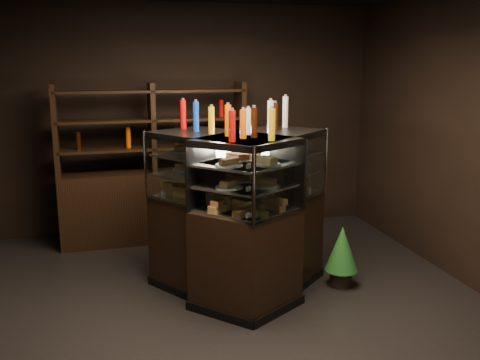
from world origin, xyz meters
name	(u,v)px	position (x,y,z in m)	size (l,w,h in m)	color
ground	(225,303)	(0.00, 0.00, 0.00)	(5.00, 5.00, 0.00)	black
room_shell	(224,97)	(0.00, 0.00, 1.94)	(5.02, 5.02, 3.01)	black
display_case	(242,242)	(0.21, 0.22, 0.53)	(1.86, 1.62, 1.59)	black
food_display	(242,176)	(0.21, 0.21, 1.19)	(1.37, 1.18, 0.48)	#C07A45
bottles_top	(242,119)	(0.21, 0.22, 1.72)	(1.19, 1.04, 0.30)	silver
potted_conifer	(342,248)	(1.24, 0.14, 0.41)	(0.33, 0.33, 0.72)	black
back_shelving	(155,194)	(-0.50, 2.05, 0.61)	(2.35, 0.54, 2.00)	black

